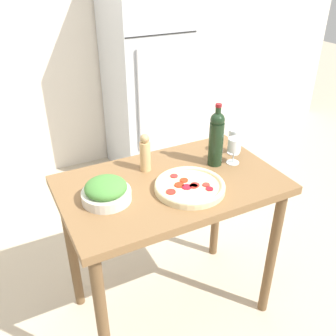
% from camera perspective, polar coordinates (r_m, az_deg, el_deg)
% --- Properties ---
extents(ground_plane, '(14.00, 14.00, 0.00)m').
position_cam_1_polar(ground_plane, '(2.49, 0.38, -20.08)').
color(ground_plane, '#BCAD93').
extents(wall_back, '(6.40, 0.06, 2.60)m').
position_cam_1_polar(wall_back, '(3.60, -15.65, 19.26)').
color(wall_back, silver).
rests_on(wall_back, ground_plane).
extents(refrigerator, '(0.63, 0.72, 1.88)m').
position_cam_1_polar(refrigerator, '(3.49, -3.46, 13.87)').
color(refrigerator, '#B7BCC1').
rests_on(refrigerator, ground_plane).
extents(prep_counter, '(1.11, 0.68, 0.91)m').
position_cam_1_polar(prep_counter, '(1.96, 0.45, -5.41)').
color(prep_counter, brown).
rests_on(prep_counter, ground_plane).
extents(wine_bottle, '(0.08, 0.08, 0.34)m').
position_cam_1_polar(wine_bottle, '(1.98, 7.37, 4.63)').
color(wine_bottle, black).
rests_on(wine_bottle, prep_counter).
extents(wine_glass_near, '(0.07, 0.07, 0.15)m').
position_cam_1_polar(wine_glass_near, '(2.03, 10.06, 3.28)').
color(wine_glass_near, silver).
rests_on(wine_glass_near, prep_counter).
extents(wine_glass_far, '(0.07, 0.07, 0.15)m').
position_cam_1_polar(wine_glass_far, '(2.14, 10.13, 4.67)').
color(wine_glass_far, silver).
rests_on(wine_glass_far, prep_counter).
extents(pepper_mill, '(0.06, 0.06, 0.21)m').
position_cam_1_polar(pepper_mill, '(1.94, -3.50, 2.25)').
color(pepper_mill, tan).
rests_on(pepper_mill, prep_counter).
extents(salad_bowl, '(0.23, 0.23, 0.11)m').
position_cam_1_polar(salad_bowl, '(1.74, -9.40, -3.50)').
color(salad_bowl, silver).
rests_on(salad_bowl, prep_counter).
extents(homemade_pizza, '(0.34, 0.34, 0.04)m').
position_cam_1_polar(homemade_pizza, '(1.81, 3.33, -2.80)').
color(homemade_pizza, beige).
rests_on(homemade_pizza, prep_counter).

